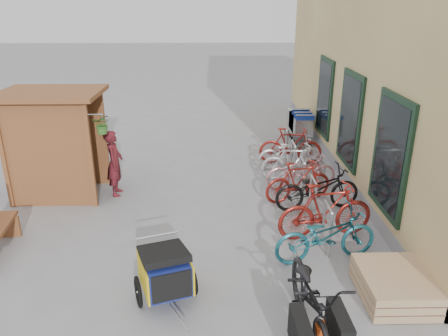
{
  "coord_description": "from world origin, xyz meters",
  "views": [
    {
      "loc": [
        0.33,
        -6.81,
        4.23
      ],
      "look_at": [
        0.5,
        1.5,
        1.0
      ],
      "focal_mm": 35.0,
      "sensor_mm": 36.0,
      "label": 1
    }
  ],
  "objects_px": {
    "kiosk": "(51,130)",
    "bike_1": "(326,211)",
    "bike_7": "(290,146)",
    "bike_4": "(301,171)",
    "bike_0": "(326,235)",
    "bike_3": "(298,181)",
    "shopping_carts": "(300,122)",
    "bike_6": "(290,153)",
    "pallet_stack": "(394,285)",
    "bike_2": "(317,188)",
    "person_kiosk": "(115,163)",
    "cargo_bike": "(311,301)",
    "bike_5": "(294,162)",
    "child_trailer": "(165,270)"
  },
  "relations": [
    {
      "from": "person_kiosk",
      "to": "bike_7",
      "type": "xyz_separation_m",
      "value": [
        4.32,
        1.91,
        -0.25
      ]
    },
    {
      "from": "kiosk",
      "to": "child_trailer",
      "type": "bearing_deg",
      "value": -53.3
    },
    {
      "from": "shopping_carts",
      "to": "bike_7",
      "type": "bearing_deg",
      "value": -106.76
    },
    {
      "from": "bike_1",
      "to": "bike_5",
      "type": "bearing_deg",
      "value": -7.37
    },
    {
      "from": "kiosk",
      "to": "bike_6",
      "type": "height_order",
      "value": "kiosk"
    },
    {
      "from": "bike_2",
      "to": "bike_4",
      "type": "height_order",
      "value": "bike_2"
    },
    {
      "from": "bike_1",
      "to": "bike_3",
      "type": "distance_m",
      "value": 1.62
    },
    {
      "from": "cargo_bike",
      "to": "bike_0",
      "type": "relative_size",
      "value": 1.14
    },
    {
      "from": "kiosk",
      "to": "bike_1",
      "type": "height_order",
      "value": "kiosk"
    },
    {
      "from": "child_trailer",
      "to": "bike_1",
      "type": "distance_m",
      "value": 3.31
    },
    {
      "from": "shopping_carts",
      "to": "bike_6",
      "type": "height_order",
      "value": "shopping_carts"
    },
    {
      "from": "bike_1",
      "to": "bike_6",
      "type": "relative_size",
      "value": 1.1
    },
    {
      "from": "shopping_carts",
      "to": "cargo_bike",
      "type": "relative_size",
      "value": 0.77
    },
    {
      "from": "bike_1",
      "to": "kiosk",
      "type": "bearing_deg",
      "value": 60.09
    },
    {
      "from": "bike_3",
      "to": "bike_0",
      "type": "bearing_deg",
      "value": 164.21
    },
    {
      "from": "bike_3",
      "to": "bike_5",
      "type": "xyz_separation_m",
      "value": [
        0.09,
        1.17,
        0.01
      ]
    },
    {
      "from": "pallet_stack",
      "to": "bike_2",
      "type": "distance_m",
      "value": 3.06
    },
    {
      "from": "pallet_stack",
      "to": "bike_1",
      "type": "distance_m",
      "value": 1.95
    },
    {
      "from": "pallet_stack",
      "to": "bike_1",
      "type": "relative_size",
      "value": 0.65
    },
    {
      "from": "shopping_carts",
      "to": "bike_3",
      "type": "bearing_deg",
      "value": -100.67
    },
    {
      "from": "cargo_bike",
      "to": "bike_7",
      "type": "bearing_deg",
      "value": 81.57
    },
    {
      "from": "kiosk",
      "to": "person_kiosk",
      "type": "distance_m",
      "value": 1.54
    },
    {
      "from": "child_trailer",
      "to": "person_kiosk",
      "type": "xyz_separation_m",
      "value": [
        -1.53,
        3.82,
        0.27
      ]
    },
    {
      "from": "bike_7",
      "to": "pallet_stack",
      "type": "bearing_deg",
      "value": -169.9
    },
    {
      "from": "bike_1",
      "to": "shopping_carts",
      "type": "bearing_deg",
      "value": -15.79
    },
    {
      "from": "child_trailer",
      "to": "bike_6",
      "type": "bearing_deg",
      "value": 43.9
    },
    {
      "from": "bike_0",
      "to": "bike_1",
      "type": "xyz_separation_m",
      "value": [
        0.18,
        0.77,
        0.08
      ]
    },
    {
      "from": "person_kiosk",
      "to": "bike_7",
      "type": "bearing_deg",
      "value": -69.34
    },
    {
      "from": "bike_2",
      "to": "bike_7",
      "type": "height_order",
      "value": "bike_7"
    },
    {
      "from": "bike_6",
      "to": "child_trailer",
      "type": "bearing_deg",
      "value": 147.62
    },
    {
      "from": "bike_1",
      "to": "bike_6",
      "type": "xyz_separation_m",
      "value": [
        -0.08,
        3.59,
        -0.11
      ]
    },
    {
      "from": "bike_7",
      "to": "shopping_carts",
      "type": "bearing_deg",
      "value": -12.92
    },
    {
      "from": "child_trailer",
      "to": "bike_0",
      "type": "distance_m",
      "value": 2.81
    },
    {
      "from": "bike_7",
      "to": "bike_4",
      "type": "bearing_deg",
      "value": -176.92
    },
    {
      "from": "bike_0",
      "to": "bike_3",
      "type": "height_order",
      "value": "bike_0"
    },
    {
      "from": "bike_3",
      "to": "bike_4",
      "type": "distance_m",
      "value": 0.71
    },
    {
      "from": "shopping_carts",
      "to": "bike_5",
      "type": "xyz_separation_m",
      "value": [
        -0.75,
        -3.3,
        -0.13
      ]
    },
    {
      "from": "kiosk",
      "to": "bike_2",
      "type": "bearing_deg",
      "value": -8.61
    },
    {
      "from": "pallet_stack",
      "to": "shopping_carts",
      "type": "distance_m",
      "value": 7.9
    },
    {
      "from": "shopping_carts",
      "to": "bike_4",
      "type": "relative_size",
      "value": 0.95
    },
    {
      "from": "bike_0",
      "to": "bike_4",
      "type": "height_order",
      "value": "bike_0"
    },
    {
      "from": "person_kiosk",
      "to": "bike_4",
      "type": "relative_size",
      "value": 0.9
    },
    {
      "from": "kiosk",
      "to": "bike_6",
      "type": "distance_m",
      "value": 5.88
    },
    {
      "from": "cargo_bike",
      "to": "bike_7",
      "type": "relative_size",
      "value": 1.23
    },
    {
      "from": "bike_2",
      "to": "kiosk",
      "type": "bearing_deg",
      "value": 73.11
    },
    {
      "from": "bike_3",
      "to": "bike_4",
      "type": "relative_size",
      "value": 0.93
    },
    {
      "from": "bike_0",
      "to": "bike_4",
      "type": "distance_m",
      "value": 3.06
    },
    {
      "from": "kiosk",
      "to": "bike_0",
      "type": "relative_size",
      "value": 1.37
    },
    {
      "from": "bike_6",
      "to": "bike_1",
      "type": "bearing_deg",
      "value": 175.86
    },
    {
      "from": "pallet_stack",
      "to": "bike_3",
      "type": "relative_size",
      "value": 0.77
    }
  ]
}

